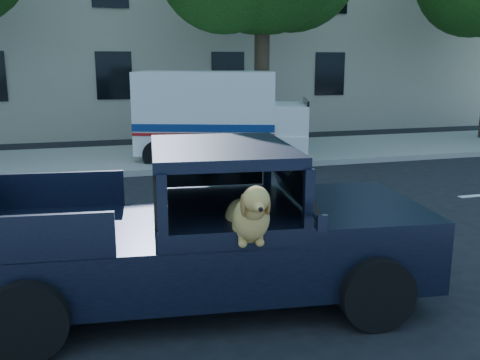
{
  "coord_description": "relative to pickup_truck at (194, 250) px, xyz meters",
  "views": [
    {
      "loc": [
        0.04,
        -5.45,
        2.72
      ],
      "look_at": [
        1.55,
        -0.18,
        1.49
      ],
      "focal_mm": 40.0,
      "sensor_mm": 36.0,
      "label": 1
    }
  ],
  "objects": [
    {
      "name": "building_main",
      "position": [
        1.89,
        16.29,
        3.89
      ],
      "size": [
        26.0,
        6.0,
        9.0
      ],
      "primitive_type": "cube",
      "color": "#B9B098",
      "rests_on": "ground"
    },
    {
      "name": "far_sidewalk",
      "position": [
        -1.11,
        8.99,
        -0.54
      ],
      "size": [
        60.0,
        4.0,
        0.15
      ],
      "primitive_type": "cube",
      "color": "gray",
      "rests_on": "ground"
    },
    {
      "name": "pickup_truck",
      "position": [
        0.0,
        0.0,
        0.0
      ],
      "size": [
        5.23,
        2.85,
        1.81
      ],
      "rotation": [
        0.0,
        0.0,
        -0.11
      ],
      "color": "black",
      "rests_on": "ground"
    },
    {
      "name": "lane_stripes",
      "position": [
        0.89,
        3.19,
        -0.6
      ],
      "size": [
        21.6,
        0.14,
        0.01
      ],
      "primitive_type": null,
      "color": "silver",
      "rests_on": "ground"
    },
    {
      "name": "mail_truck",
      "position": [
        2.3,
        8.22,
        0.45
      ],
      "size": [
        4.85,
        3.41,
        2.43
      ],
      "rotation": [
        0.0,
        0.0,
        -0.33
      ],
      "color": "silver",
      "rests_on": "ground"
    },
    {
      "name": "ground",
      "position": [
        -1.11,
        -0.21,
        -0.61
      ],
      "size": [
        120.0,
        120.0,
        0.0
      ],
      "primitive_type": "plane",
      "color": "black",
      "rests_on": "ground"
    }
  ]
}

